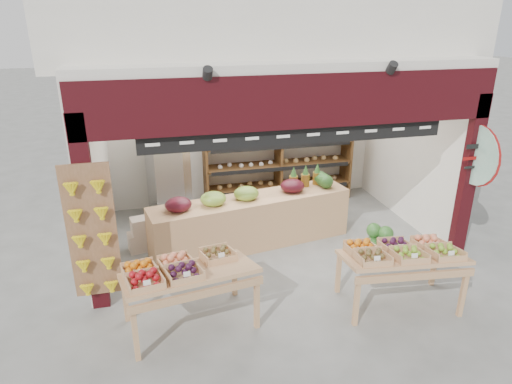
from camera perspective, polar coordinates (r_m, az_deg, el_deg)
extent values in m
plane|color=slate|center=(7.84, 2.33, -6.76)|extent=(60.00, 60.00, 0.00)
cube|color=silver|center=(9.39, -1.45, 7.89)|extent=(5.76, 0.18, 3.00)
cube|color=silver|center=(7.59, -19.53, 3.32)|extent=(0.18, 3.38, 3.00)
cube|color=silver|center=(8.93, 18.93, 6.00)|extent=(0.18, 3.38, 3.00)
cube|color=silver|center=(7.51, 1.37, 16.53)|extent=(5.76, 3.38, 0.12)
cube|color=black|center=(6.00, 5.56, 11.22)|extent=(5.70, 0.14, 0.70)
cube|color=black|center=(6.11, -20.11, -2.89)|extent=(0.22, 0.14, 2.65)
cube|color=black|center=(7.68, 24.94, 1.34)|extent=(0.22, 0.14, 2.65)
cube|color=black|center=(6.13, 5.32, 7.13)|extent=(4.20, 0.05, 0.26)
cylinder|color=white|center=(6.17, 6.07, 9.59)|extent=(0.34, 0.05, 0.34)
cube|color=#906141|center=(6.10, -19.79, -4.71)|extent=(0.60, 0.04, 1.80)
cylinder|color=#A9D4BE|center=(7.50, 25.86, 4.15)|extent=(0.04, 0.90, 0.90)
cylinder|color=maroon|center=(7.48, 25.98, 4.09)|extent=(0.01, 0.92, 0.92)
cube|color=brown|center=(9.11, -6.32, 2.79)|extent=(0.05, 0.50, 1.61)
cube|color=brown|center=(9.42, 2.83, 3.52)|extent=(0.05, 0.50, 1.61)
cube|color=brown|center=(9.94, 11.23, 4.10)|extent=(0.05, 0.50, 1.61)
cube|color=brown|center=(9.57, 2.78, 0.93)|extent=(3.02, 0.50, 0.04)
cube|color=brown|center=(9.42, 2.83, 3.52)|extent=(3.02, 0.50, 0.04)
cube|color=brown|center=(9.29, 2.88, 6.18)|extent=(3.02, 0.50, 0.04)
cube|color=brown|center=(9.20, 2.92, 8.29)|extent=(3.02, 0.50, 0.04)
cone|color=brown|center=(8.90, -4.62, 8.73)|extent=(0.32, 0.32, 0.28)
cone|color=brown|center=(9.01, -0.79, 8.96)|extent=(0.32, 0.32, 0.28)
cone|color=brown|center=(9.17, 2.94, 9.15)|extent=(0.32, 0.32, 0.28)
cone|color=brown|center=(9.36, 6.53, 9.29)|extent=(0.32, 0.32, 0.28)
cone|color=brown|center=(9.58, 9.97, 9.40)|extent=(0.32, 0.32, 0.28)
cube|color=#B6B8BD|center=(8.82, -10.88, 2.09)|extent=(0.83, 0.83, 1.67)
cube|color=silver|center=(7.88, -14.28, -6.02)|extent=(0.42, 0.35, 0.32)
cube|color=silver|center=(7.75, -14.11, -4.08)|extent=(0.38, 0.32, 0.26)
cube|color=#11431D|center=(7.90, -10.21, -5.80)|extent=(0.40, 0.33, 0.26)
cube|color=silver|center=(8.25, -10.94, -4.68)|extent=(0.36, 0.30, 0.25)
cube|color=tan|center=(7.70, -0.54, -3.73)|extent=(3.48, 1.25, 0.85)
ellipsoid|color=#59141E|center=(7.13, -9.69, -1.56)|extent=(0.42, 0.38, 0.23)
ellipsoid|color=#8CB23F|center=(7.27, -5.36, -0.86)|extent=(0.42, 0.38, 0.23)
ellipsoid|color=#8CB23F|center=(7.46, -1.22, -0.19)|extent=(0.42, 0.38, 0.23)
ellipsoid|color=#59141E|center=(7.80, 4.58, 0.76)|extent=(0.42, 0.38, 0.23)
cylinder|color=olive|center=(7.96, 4.69, 1.25)|extent=(0.15, 0.15, 0.22)
cylinder|color=olive|center=(8.07, 6.18, 1.49)|extent=(0.15, 0.15, 0.22)
cylinder|color=olive|center=(8.19, 7.62, 1.72)|extent=(0.15, 0.15, 0.22)
cube|color=tan|center=(5.71, -8.44, -9.98)|extent=(1.73, 1.14, 0.24)
cube|color=tan|center=(5.53, -14.81, -17.07)|extent=(0.07, 0.07, 0.65)
cube|color=tan|center=(5.83, 0.09, -13.99)|extent=(0.07, 0.07, 0.65)
cube|color=tan|center=(6.17, -16.03, -12.75)|extent=(0.07, 0.07, 0.65)
cube|color=tan|center=(6.44, -2.71, -10.26)|extent=(0.07, 0.07, 0.65)
cube|color=tan|center=(6.34, 17.72, -7.72)|extent=(1.63, 1.03, 0.23)
cube|color=tan|center=(6.01, 12.42, -13.53)|extent=(0.07, 0.07, 0.62)
cube|color=tan|center=(6.60, 24.41, -11.70)|extent=(0.07, 0.07, 0.62)
cube|color=tan|center=(6.60, 10.26, -9.89)|extent=(0.07, 0.07, 0.62)
cube|color=tan|center=(7.14, 21.36, -8.58)|extent=(0.07, 0.07, 0.62)
sphere|color=#1A4617|center=(7.71, 15.36, -7.05)|extent=(0.25, 0.25, 0.25)
sphere|color=#1A4617|center=(7.84, 17.09, -6.76)|extent=(0.25, 0.25, 0.25)
sphere|color=#1A4617|center=(7.92, 14.44, -6.17)|extent=(0.25, 0.25, 0.25)
sphere|color=#1A4617|center=(8.04, 16.14, -5.91)|extent=(0.25, 0.25, 0.25)
sphere|color=#1A4617|center=(7.77, 15.93, -5.00)|extent=(0.25, 0.25, 0.25)
sphere|color=#1A4617|center=(7.71, 16.56, -7.20)|extent=(0.25, 0.25, 0.25)
sphere|color=#1A4617|center=(7.77, 14.31, -6.70)|extent=(0.25, 0.25, 0.25)
sphere|color=#1A4617|center=(7.83, 14.53, -4.66)|extent=(0.25, 0.25, 0.25)
sphere|color=#1A4617|center=(7.98, 16.79, -6.20)|extent=(0.25, 0.25, 0.25)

